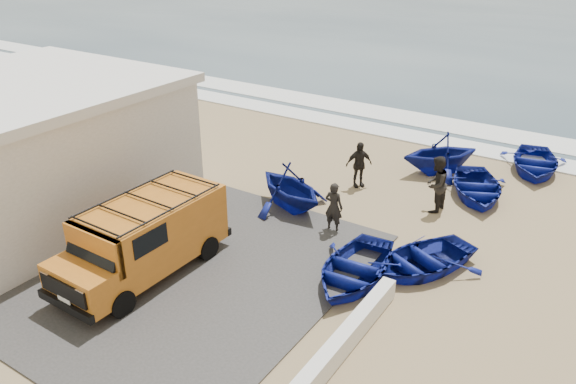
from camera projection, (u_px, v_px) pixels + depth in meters
The scene contains 17 objects.
ground at pixel (238, 243), 17.21m from camera, with size 160.00×160.00×0.00m, color #9C835A.
slab at pixel (143, 252), 16.67m from camera, with size 12.00×10.00×0.05m, color #413E3C.
ocean at pixel (561, 17), 59.56m from camera, with size 180.00×88.00×0.01m, color #385166.
surf_line at pixel (395, 133), 26.27m from camera, with size 180.00×1.60×0.06m, color white.
surf_wash at pixel (415, 119), 28.17m from camera, with size 180.00×2.20×0.04m, color white.
building at pixel (17, 149), 18.47m from camera, with size 8.40×9.40×4.30m.
parapet at pixel (333, 354), 12.35m from camera, with size 0.35×6.00×0.55m, color silver.
van at pixel (145, 236), 15.27m from camera, with size 2.11×5.09×2.17m.
boat_near_left at pixel (354, 268), 15.26m from camera, with size 2.52×3.53×0.73m, color navy.
boat_near_right at pixel (422, 259), 15.72m from camera, with size 2.42×3.39×0.70m, color navy.
boat_mid_left at pixel (290, 187), 18.99m from camera, with size 2.66×3.08×1.63m, color navy.
boat_mid_right at pixel (476, 187), 20.02m from camera, with size 2.53×3.54×0.73m, color navy.
boat_far_left at pixel (440, 153), 21.79m from camera, with size 2.69×3.12×1.64m, color navy.
boat_far_right at pixel (535, 163), 22.06m from camera, with size 2.59×3.62×0.75m, color navy.
fisherman_front at pixel (334, 207), 17.58m from camera, with size 0.60×0.40×1.65m, color black.
fisherman_middle at pixel (436, 184), 18.75m from camera, with size 0.95×0.74×1.96m, color black.
fisherman_back at pixel (359, 164), 20.60m from camera, with size 1.02×0.42×1.73m, color black.
Camera 1 is at (9.42, -11.61, 8.80)m, focal length 35.00 mm.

